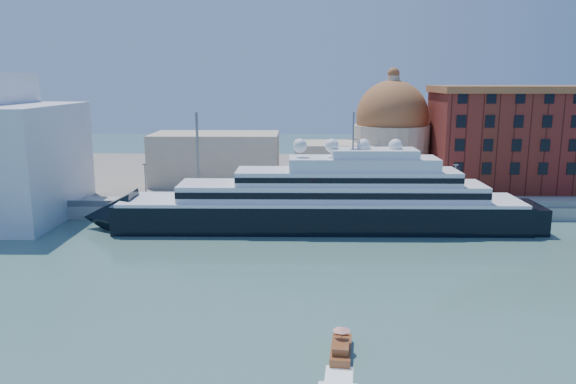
{
  "coord_description": "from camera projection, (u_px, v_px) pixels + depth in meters",
  "views": [
    {
      "loc": [
        -0.84,
        -75.86,
        26.94
      ],
      "look_at": [
        -2.09,
        18.0,
        7.83
      ],
      "focal_mm": 35.0,
      "sensor_mm": 36.0,
      "label": 1
    }
  ],
  "objects": [
    {
      "name": "superyacht",
      "position": [
        308.0,
        206.0,
        101.36
      ],
      "size": [
        82.62,
        11.45,
        24.69
      ],
      "color": "black",
      "rests_on": "ground"
    },
    {
      "name": "land",
      "position": [
        298.0,
        175.0,
        152.98
      ],
      "size": [
        260.0,
        72.0,
        2.0
      ],
      "primitive_type": "cube",
      "color": "slate",
      "rests_on": "ground"
    },
    {
      "name": "water_taxi",
      "position": [
        341.0,
        348.0,
        55.51
      ],
      "size": [
        2.69,
        6.13,
        2.82
      ],
      "rotation": [
        0.0,
        0.0,
        -0.12
      ],
      "color": "maroon",
      "rests_on": "ground"
    },
    {
      "name": "ground",
      "position": [
        301.0,
        271.0,
        79.69
      ],
      "size": [
        400.0,
        400.0,
        0.0
      ],
      "primitive_type": "plane",
      "color": "#355B57",
      "rests_on": "ground"
    },
    {
      "name": "quay_fence",
      "position": [
        300.0,
        204.0,
        107.98
      ],
      "size": [
        180.0,
        0.1,
        1.2
      ],
      "primitive_type": "cube",
      "color": "slate",
      "rests_on": "quay"
    },
    {
      "name": "quay",
      "position": [
        299.0,
        208.0,
        112.76
      ],
      "size": [
        180.0,
        10.0,
        2.5
      ],
      "primitive_type": "cube",
      "color": "gray",
      "rests_on": "ground"
    },
    {
      "name": "lamp_posts",
      "position": [
        235.0,
        167.0,
        109.51
      ],
      "size": [
        120.8,
        2.4,
        18.0
      ],
      "color": "slate",
      "rests_on": "quay"
    },
    {
      "name": "church",
      "position": [
        326.0,
        146.0,
        133.99
      ],
      "size": [
        66.0,
        18.0,
        25.5
      ],
      "color": "beige",
      "rests_on": "land"
    },
    {
      "name": "warehouse",
      "position": [
        528.0,
        137.0,
        127.22
      ],
      "size": [
        43.0,
        19.0,
        23.25
      ],
      "color": "maroon",
      "rests_on": "land"
    }
  ]
}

